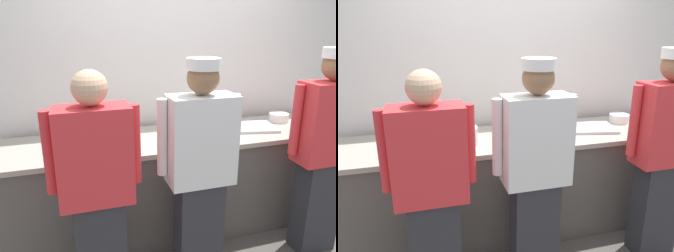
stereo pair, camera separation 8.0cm
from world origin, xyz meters
The scene contains 16 objects.
ground_plane centered at (0.00, 0.00, 0.00)m, with size 9.00×9.00×0.00m, color #514C47.
wall_back centered at (0.00, 0.88, 1.44)m, with size 4.96×0.10×2.88m.
prep_counter centered at (0.00, 0.38, 0.46)m, with size 3.16×0.73×0.93m.
chef_near_left centered at (-0.80, -0.28, 0.86)m, with size 0.60×0.24×1.62m.
chef_center centered at (-0.08, -0.24, 0.89)m, with size 0.60×0.24×1.66m.
chef_far_right centered at (0.99, -0.24, 0.91)m, with size 0.61×0.24×1.71m.
plate_stack_front centered at (0.27, 0.32, 0.95)m, with size 0.19×0.19×0.05m.
plate_stack_rear centered at (1.09, 0.51, 0.97)m, with size 0.19×0.19×0.08m.
mixing_bowl_steel centered at (-0.56, 0.33, 0.99)m, with size 0.34×0.34×0.14m, color #B7BABF.
sheet_tray centered at (0.71, 0.39, 0.94)m, with size 0.41×0.35×0.02m, color #B7BABF.
squeeze_bottle_primary centered at (1.36, 0.18, 1.03)m, with size 0.06×0.06×0.21m.
squeeze_bottle_secondary centered at (-0.12, 0.49, 1.02)m, with size 0.06×0.06×0.21m.
ramekin_yellow_sauce centered at (-1.04, 0.20, 0.95)m, with size 0.11×0.11×0.04m.
ramekin_orange_sauce centered at (-0.08, 0.31, 0.95)m, with size 0.09×0.09×0.05m.
ramekin_red_sauce centered at (0.28, 0.50, 0.95)m, with size 0.09×0.09×0.05m.
deli_cup centered at (-0.69, 0.52, 0.98)m, with size 0.09×0.09×0.11m, color white.
Camera 1 is at (-0.91, -2.16, 1.86)m, focal length 34.33 mm.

